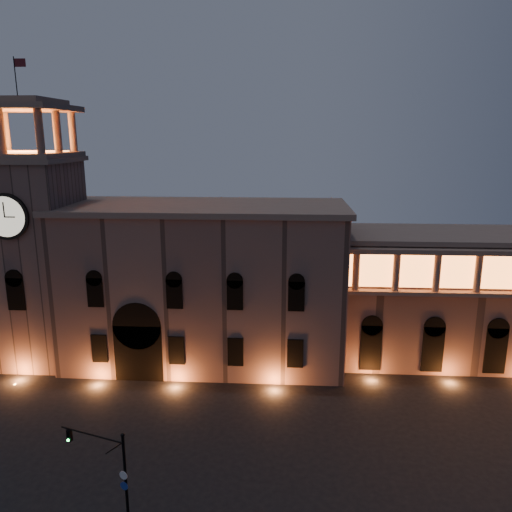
{
  "coord_description": "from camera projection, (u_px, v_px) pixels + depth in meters",
  "views": [
    {
      "loc": [
        6.92,
        -30.38,
        24.71
      ],
      "look_at": [
        4.07,
        16.0,
        13.47
      ],
      "focal_mm": 35.0,
      "sensor_mm": 36.0,
      "label": 1
    }
  ],
  "objects": [
    {
      "name": "colonnade_wing",
      "position": [
        511.0,
        297.0,
        55.27
      ],
      "size": [
        40.6,
        11.5,
        14.5
      ],
      "color": "brown",
      "rests_on": "ground"
    },
    {
      "name": "government_building",
      "position": [
        204.0,
        284.0,
        55.03
      ],
      "size": [
        30.8,
        12.8,
        17.6
      ],
      "color": "#78584E",
      "rests_on": "ground"
    },
    {
      "name": "traffic_light",
      "position": [
        114.0,
        476.0,
        31.66
      ],
      "size": [
        4.85,
        1.83,
        6.95
      ],
      "rotation": [
        0.0,
        0.0,
        -0.32
      ],
      "color": "black",
      "rests_on": "ground"
    },
    {
      "name": "clock_tower",
      "position": [
        34.0,
        251.0,
        54.33
      ],
      "size": [
        9.8,
        9.8,
        32.4
      ],
      "color": "#78584E",
      "rests_on": "ground"
    },
    {
      "name": "ground",
      "position": [
        186.0,
        490.0,
        35.69
      ],
      "size": [
        160.0,
        160.0,
        0.0
      ],
      "primitive_type": "plane",
      "color": "black",
      "rests_on": "ground"
    }
  ]
}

